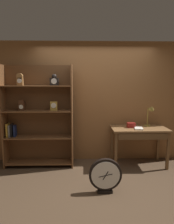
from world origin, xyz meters
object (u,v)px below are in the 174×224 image
(desk_lamp, at_px, (150,113))
(round_clock_large, at_px, (105,175))
(workbench, at_px, (139,133))
(open_repair_manual, at_px, (139,128))
(toolbox_small, at_px, (131,125))
(bookshelf, at_px, (38,117))

(desk_lamp, relative_size, round_clock_large, 0.84)
(workbench, xyz_separation_m, open_repair_manual, (-0.04, -0.08, 0.12))
(toolbox_small, height_order, open_repair_manual, toolbox_small)
(workbench, bearing_deg, round_clock_large, -129.52)
(toolbox_small, relative_size, open_repair_manual, 0.74)
(round_clock_large, bearing_deg, workbench, 50.48)
(desk_lamp, height_order, toolbox_small, desk_lamp)
(toolbox_small, relative_size, round_clock_large, 0.29)
(bookshelf, distance_m, round_clock_large, 1.82)
(workbench, bearing_deg, desk_lamp, 26.81)
(workbench, distance_m, toolbox_small, 0.23)
(toolbox_small, bearing_deg, desk_lamp, 9.22)
(bookshelf, distance_m, toolbox_small, 1.94)
(toolbox_small, bearing_deg, open_repair_manual, -50.42)
(toolbox_small, bearing_deg, workbench, -21.17)
(open_repair_manual, bearing_deg, desk_lamp, 45.79)
(workbench, bearing_deg, open_repair_manual, -116.90)
(open_repair_manual, distance_m, round_clock_large, 1.32)
(open_repair_manual, bearing_deg, workbench, 73.55)
(bookshelf, height_order, desk_lamp, bookshelf)
(open_repair_manual, bearing_deg, round_clock_large, -120.03)
(toolbox_small, xyz_separation_m, open_repair_manual, (0.12, -0.14, -0.04))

